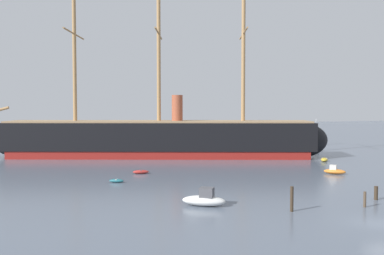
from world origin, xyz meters
name	(u,v)px	position (x,y,z in m)	size (l,w,h in m)	color
ground_plane	(380,224)	(0.00, 0.00, 0.00)	(400.00, 400.00, 0.00)	slate
tall_ship	(159,138)	(-5.00, 53.83, 3.72)	(68.05, 29.50, 34.10)	maroon
motorboat_foreground_left	(204,199)	(-11.69, 11.34, 0.65)	(4.70, 3.95, 1.85)	silver
dinghy_mid_left	(117,181)	(-17.68, 27.88, 0.23)	(2.10, 1.63, 0.46)	#236670
motorboat_mid_right	(334,171)	(13.75, 24.67, 0.46)	(3.14, 3.12, 1.31)	orange
dinghy_alongside_bow	(141,172)	(-13.04, 34.14, 0.28)	(2.46, 1.32, 0.55)	#B22D28
dinghy_alongside_stern	(324,160)	(21.25, 37.65, 0.32)	(2.61, 2.85, 0.64)	gold
sailboat_far_right	(316,149)	(29.95, 52.96, 0.59)	(4.47, 5.32, 7.03)	gray
dinghy_distant_centre	(178,149)	(1.96, 63.54, 0.34)	(2.53, 3.09, 0.67)	gray
mooring_piling_nearest	(292,199)	(-4.67, 6.40, 1.20)	(0.31, 0.31, 2.39)	#382B1E
mooring_piling_left_pair	(365,199)	(3.11, 5.57, 0.77)	(0.28, 0.28, 1.55)	#4C3D2D
mooring_piling_midwater	(376,193)	(6.66, 8.04, 0.73)	(0.40, 0.40, 1.45)	#382B1E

